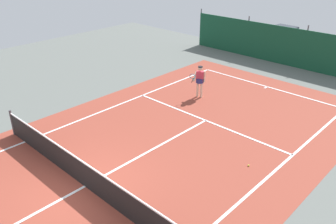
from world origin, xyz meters
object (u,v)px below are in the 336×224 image
tennis_ball_near_player (249,166)px  parked_car (281,39)px  tennis_net (84,174)px  tennis_player (200,79)px

tennis_ball_near_player → parked_car: 15.63m
tennis_net → tennis_ball_near_player: tennis_net is taller
tennis_ball_near_player → parked_car: parked_car is taller
tennis_net → parked_car: parked_car is taller
tennis_player → tennis_ball_near_player: size_ratio=24.85×
tennis_player → parked_car: parked_car is taller
tennis_net → parked_car: size_ratio=2.35×
tennis_net → tennis_player: tennis_player is taller
tennis_ball_near_player → tennis_net: bearing=-125.2°
tennis_player → tennis_ball_near_player: tennis_player is taller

